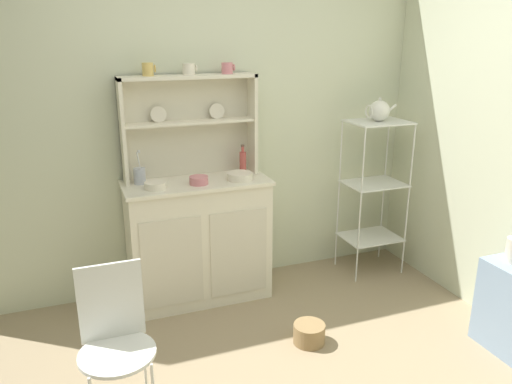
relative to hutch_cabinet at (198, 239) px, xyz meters
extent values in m
cube|color=beige|center=(0.19, 0.26, 0.79)|extent=(3.84, 0.05, 2.50)
cube|color=silver|center=(0.00, 0.00, -0.01)|extent=(0.98, 0.42, 0.89)
cube|color=beige|center=(-0.24, -0.21, -0.06)|extent=(0.41, 0.01, 0.63)
cube|color=beige|center=(0.24, -0.21, -0.06)|extent=(0.41, 0.01, 0.63)
cube|color=#EEE6CE|center=(0.00, 0.00, 0.42)|extent=(1.01, 0.45, 0.02)
cube|color=beige|center=(0.00, 0.20, 0.79)|extent=(0.94, 0.02, 0.71)
cube|color=silver|center=(-0.46, 0.12, 0.79)|extent=(0.02, 0.18, 0.71)
cube|color=silver|center=(0.46, 0.12, 0.79)|extent=(0.02, 0.18, 0.71)
cube|color=silver|center=(0.00, 0.12, 0.83)|extent=(0.90, 0.16, 0.02)
cube|color=silver|center=(0.00, 0.12, 1.14)|extent=(0.94, 0.18, 0.02)
cylinder|color=silver|center=(-0.21, 0.16, 0.89)|extent=(0.11, 0.03, 0.11)
cylinder|color=silver|center=(0.21, 0.16, 0.89)|extent=(0.11, 0.03, 0.11)
cylinder|color=silver|center=(1.20, -0.22, 0.16)|extent=(0.01, 0.01, 1.24)
cylinder|color=silver|center=(1.64, -0.22, 0.16)|extent=(0.01, 0.01, 1.24)
cylinder|color=silver|center=(1.20, 0.11, 0.16)|extent=(0.01, 0.01, 1.24)
cylinder|color=silver|center=(1.64, 0.11, 0.16)|extent=(0.01, 0.01, 1.24)
cube|color=silver|center=(1.42, -0.05, 0.77)|extent=(0.45, 0.35, 0.01)
cube|color=silver|center=(1.42, -0.05, 0.28)|extent=(0.45, 0.35, 0.01)
cube|color=silver|center=(1.42, -0.05, -0.17)|extent=(0.45, 0.35, 0.01)
cylinder|color=white|center=(-0.83, -1.04, -0.23)|extent=(0.01, 0.01, 0.45)
cylinder|color=white|center=(-0.56, -1.04, -0.23)|extent=(0.01, 0.01, 0.45)
cylinder|color=white|center=(-0.69, -1.17, -0.01)|extent=(0.36, 0.36, 0.02)
cube|color=white|center=(-0.69, -1.04, 0.19)|extent=(0.31, 0.02, 0.40)
cylinder|color=#93754C|center=(0.49, -0.82, -0.39)|extent=(0.20, 0.20, 0.13)
cylinder|color=#DBB760|center=(-0.27, 0.12, 1.19)|extent=(0.07, 0.07, 0.09)
torus|color=#DBB760|center=(-0.22, 0.12, 1.19)|extent=(0.01, 0.05, 0.05)
cylinder|color=silver|center=(0.01, 0.12, 1.19)|extent=(0.08, 0.08, 0.08)
torus|color=silver|center=(0.06, 0.12, 1.19)|extent=(0.01, 0.04, 0.04)
cylinder|color=#D17A84|center=(0.28, 0.12, 1.19)|extent=(0.08, 0.08, 0.08)
torus|color=#D17A84|center=(0.33, 0.12, 1.19)|extent=(0.01, 0.04, 0.04)
cylinder|color=silver|center=(-0.29, -0.07, 0.46)|extent=(0.15, 0.15, 0.05)
cylinder|color=#D17A84|center=(0.00, -0.07, 0.46)|extent=(0.13, 0.13, 0.05)
cylinder|color=silver|center=(0.29, -0.07, 0.46)|extent=(0.18, 0.18, 0.05)
cylinder|color=#B74C47|center=(0.37, 0.09, 0.51)|extent=(0.05, 0.05, 0.16)
cylinder|color=#B74C47|center=(0.37, 0.09, 0.61)|extent=(0.02, 0.02, 0.04)
cylinder|color=#4C382D|center=(0.37, 0.09, 0.64)|extent=(0.03, 0.03, 0.01)
cylinder|color=#B2B7C6|center=(-0.37, 0.08, 0.49)|extent=(0.08, 0.08, 0.11)
cylinder|color=silver|center=(-0.37, 0.05, 0.57)|extent=(0.03, 0.01, 0.18)
ellipsoid|color=silver|center=(-0.37, 0.05, 0.67)|extent=(0.02, 0.01, 0.01)
cylinder|color=silver|center=(-0.37, 0.05, 0.57)|extent=(0.03, 0.01, 0.17)
ellipsoid|color=silver|center=(-0.37, 0.05, 0.66)|extent=(0.02, 0.01, 0.01)
sphere|color=white|center=(1.42, -0.05, 0.86)|extent=(0.16, 0.16, 0.16)
sphere|color=silver|center=(1.42, -0.05, 0.94)|extent=(0.02, 0.02, 0.02)
cylinder|color=white|center=(1.53, -0.05, 0.87)|extent=(0.09, 0.02, 0.07)
torus|color=white|center=(1.33, -0.05, 0.86)|extent=(0.01, 0.10, 0.10)
camera|label=1|loc=(-0.80, -3.27, 1.42)|focal=35.26mm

